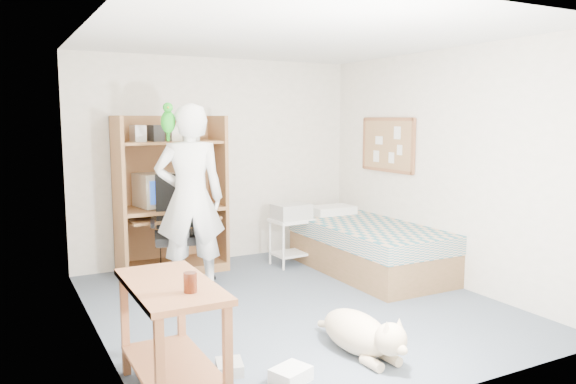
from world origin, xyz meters
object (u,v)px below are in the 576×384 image
object	(u,v)px
person	(190,198)
dog	(361,333)
computer_hutch	(170,201)
bed	(368,247)
office_chair	(179,245)
printer_cart	(292,234)
side_desk	(171,322)

from	to	relation	value
person	dog	size ratio (longest dim) A/B	1.87
computer_hutch	bed	bearing A→B (deg)	-29.29
computer_hutch	person	distance (m)	0.84
office_chair	dog	size ratio (longest dim) A/B	1.13
bed	person	xyz separation A→B (m)	(-2.03, 0.29, 0.67)
printer_cart	side_desk	bearing A→B (deg)	-134.79
bed	side_desk	size ratio (longest dim) A/B	2.02
dog	printer_cart	xyz separation A→B (m)	(0.77, 2.54, 0.21)
person	computer_hutch	bearing A→B (deg)	-78.19
dog	computer_hutch	bearing A→B (deg)	97.18
bed	office_chair	size ratio (longest dim) A/B	1.75
side_desk	printer_cart	world-z (taller)	side_desk
computer_hutch	printer_cart	size ratio (longest dim) A/B	3.17
person	side_desk	bearing A→B (deg)	82.32
person	dog	bearing A→B (deg)	119.52
dog	bed	bearing A→B (deg)	48.83
side_desk	dog	distance (m)	1.47
office_chair	dog	distance (m)	2.56
office_chair	printer_cart	xyz separation A→B (m)	(1.42, 0.07, -0.04)
computer_hutch	bed	xyz separation A→B (m)	(2.00, -1.12, -0.53)
bed	computer_hutch	bearing A→B (deg)	150.71
dog	printer_cart	bearing A→B (deg)	69.12
side_desk	dog	xyz separation A→B (m)	(1.44, -0.05, -0.33)
bed	printer_cart	distance (m)	0.94
side_desk	bed	bearing A→B (deg)	32.50
computer_hutch	dog	xyz separation A→B (m)	(0.59, -2.98, -0.65)
computer_hutch	side_desk	bearing A→B (deg)	-106.14
dog	side_desk	bearing A→B (deg)	174.25
computer_hutch	person	size ratio (longest dim) A/B	0.94
computer_hutch	printer_cart	world-z (taller)	computer_hutch
computer_hutch	office_chair	distance (m)	0.66
side_desk	office_chair	size ratio (longest dim) A/B	0.87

